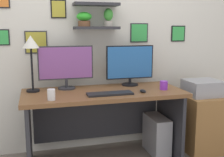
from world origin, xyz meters
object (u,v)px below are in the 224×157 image
(desk, at_px, (103,110))
(keyboard, at_px, (110,94))
(desk_lamp, at_px, (31,48))
(computer_tower_right, at_px, (157,135))
(coffee_mug, at_px, (164,85))
(pen_cup, at_px, (51,95))
(monitor_left, at_px, (66,65))
(computer_mouse, at_px, (143,91))
(printer, at_px, (203,88))
(monitor_right, at_px, (130,64))
(drawer_cabinet, at_px, (201,122))

(desk, relative_size, keyboard, 3.67)
(desk_lamp, relative_size, computer_tower_right, 1.34)
(coffee_mug, distance_m, pen_cup, 1.16)
(monitor_left, xyz_separation_m, computer_mouse, (0.71, -0.38, -0.23))
(monitor_left, bearing_deg, desk, -24.95)
(monitor_left, bearing_deg, desk_lamp, -171.50)
(keyboard, distance_m, pen_cup, 0.56)
(computer_tower_right, bearing_deg, computer_mouse, -141.92)
(computer_mouse, bearing_deg, pen_cup, -175.79)
(printer, bearing_deg, computer_tower_right, 176.26)
(monitor_right, xyz_separation_m, pen_cup, (-0.88, -0.44, -0.18))
(desk, distance_m, drawer_cabinet, 1.16)
(monitor_right, distance_m, drawer_cabinet, 1.06)
(drawer_cabinet, bearing_deg, coffee_mug, -170.26)
(monitor_right, height_order, printer, monitor_right)
(desk_lamp, bearing_deg, monitor_left, 8.50)
(keyboard, bearing_deg, monitor_left, 134.20)
(drawer_cabinet, xyz_separation_m, computer_tower_right, (-0.53, 0.03, -0.11))
(computer_tower_right, bearing_deg, monitor_right, 145.01)
(computer_mouse, bearing_deg, coffee_mug, 15.66)
(computer_mouse, bearing_deg, keyboard, -179.57)
(computer_mouse, height_order, pen_cup, pen_cup)
(coffee_mug, bearing_deg, keyboard, -172.83)
(pen_cup, relative_size, drawer_cabinet, 0.16)
(drawer_cabinet, xyz_separation_m, printer, (0.00, 0.00, 0.40))
(desk_lamp, xyz_separation_m, computer_tower_right, (1.30, -0.13, -0.98))
(computer_mouse, relative_size, drawer_cabinet, 0.14)
(monitor_left, height_order, desk_lamp, desk_lamp)
(monitor_left, distance_m, pen_cup, 0.52)
(desk_lamp, xyz_separation_m, printer, (1.83, -0.17, -0.47))
(monitor_left, height_order, keyboard, monitor_left)
(desk_lamp, xyz_separation_m, pen_cup, (0.16, -0.39, -0.39))
(pen_cup, height_order, drawer_cabinet, pen_cup)
(desk_lamp, bearing_deg, printer, -5.19)
(computer_mouse, bearing_deg, computer_tower_right, 38.08)
(desk_lamp, bearing_deg, computer_tower_right, -5.77)
(desk_lamp, height_order, pen_cup, desk_lamp)
(desk, relative_size, desk_lamp, 2.89)
(desk, height_order, monitor_right, monitor_right)
(pen_cup, xyz_separation_m, computer_tower_right, (1.14, 0.26, -0.59))
(desk, height_order, computer_mouse, computer_mouse)
(monitor_right, bearing_deg, computer_tower_right, -34.99)
(monitor_left, xyz_separation_m, monitor_right, (0.70, 0.00, -0.01))
(computer_mouse, relative_size, printer, 0.24)
(keyboard, relative_size, pen_cup, 4.40)
(pen_cup, bearing_deg, keyboard, 6.51)
(desk_lamp, bearing_deg, desk, -9.24)
(monitor_right, relative_size, desk_lamp, 0.96)
(desk, xyz_separation_m, computer_mouse, (0.36, -0.22, 0.23))
(keyboard, bearing_deg, pen_cup, -173.49)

